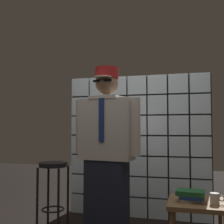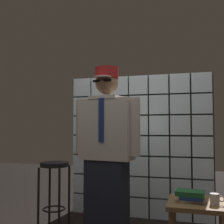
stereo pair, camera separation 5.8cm
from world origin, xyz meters
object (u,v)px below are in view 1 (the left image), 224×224
at_px(bar_stool, 53,179).
at_px(coffee_mug, 215,198).
at_px(side_table, 197,209).
at_px(book_stack, 191,196).
at_px(standing_person, 107,152).

distance_m(bar_stool, coffee_mug, 1.83).
height_order(side_table, book_stack, book_stack).
xyz_separation_m(side_table, coffee_mug, (0.15, -0.06, 0.12)).
bearing_deg(side_table, book_stack, -156.58).
bearing_deg(book_stack, side_table, 23.42).
xyz_separation_m(book_stack, coffee_mug, (0.20, -0.04, -0.00)).
xyz_separation_m(bar_stool, side_table, (1.63, -0.35, -0.13)).
bearing_deg(standing_person, bar_stool, 166.00).
relative_size(bar_stool, book_stack, 2.86).
relative_size(side_table, coffee_mug, 4.13).
distance_m(standing_person, bar_stool, 0.90).
relative_size(standing_person, bar_stool, 2.32).
distance_m(side_table, book_stack, 0.13).
relative_size(bar_stool, side_table, 1.50).
bearing_deg(book_stack, coffee_mug, -10.58).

